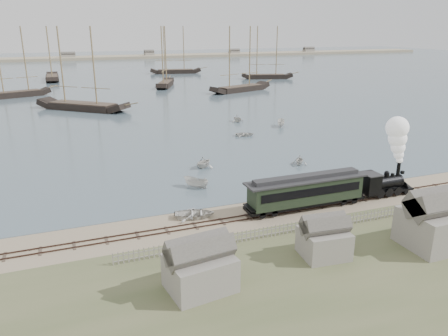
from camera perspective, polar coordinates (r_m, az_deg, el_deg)
name	(u,v)px	position (r m, az deg, el deg)	size (l,w,h in m)	color
ground	(249,209)	(49.85, 3.28, -5.41)	(600.00, 600.00, 0.00)	tan
harbor_water	(99,71)	(213.40, -16.06, 12.06)	(600.00, 336.00, 0.06)	#465B64
rail_track	(256,216)	(48.18, 4.26, -6.25)	(120.00, 1.80, 0.16)	#37241E
picket_fence_west	(216,247)	(41.80, -1.03, -10.26)	(19.00, 0.10, 1.20)	gray
picket_fence_east	(383,219)	(50.46, 20.05, -6.25)	(15.00, 0.10, 1.20)	gray
shed_left	(200,288)	(35.96, -3.09, -15.44)	(5.00, 4.00, 4.10)	gray
shed_mid	(323,256)	(41.35, 12.80, -11.10)	(4.00, 3.50, 3.60)	gray
shed_right	(434,245)	(46.65, 25.70, -9.03)	(6.00, 5.00, 5.10)	gray
far_spit	(86,59)	(292.92, -17.62, 13.37)	(500.00, 20.00, 1.80)	tan
locomotive	(395,161)	(56.52, 21.39, 0.84)	(7.48, 2.79, 9.32)	black
passenger_coach	(306,190)	(50.08, 10.66, -2.86)	(14.48, 2.79, 3.52)	black
beached_dinghy	(195,214)	(47.66, -3.85, -5.97)	(4.40, 3.14, 0.91)	beige
rowboat_1	(204,162)	(63.78, -2.68, 0.79)	(3.27, 2.83, 1.73)	beige
rowboat_2	(196,183)	(56.01, -3.70, -1.92)	(3.48, 1.31, 1.35)	beige
rowboat_3	(245,134)	(82.62, 2.72, 4.46)	(3.57, 2.55, 0.74)	beige
rowboat_4	(299,160)	(66.21, 9.82, 1.06)	(2.70, 2.33, 1.42)	beige
rowboat_5	(281,123)	(91.09, 7.45, 5.83)	(3.72, 1.40, 1.44)	beige
rowboat_7	(237,118)	(94.86, 1.77, 6.52)	(3.04, 2.62, 1.60)	beige
schooner_1	(13,62)	(141.55, -25.80, 12.37)	(18.00, 4.15, 20.00)	black
schooner_2	(79,69)	(113.29, -18.41, 12.22)	(24.58, 5.67, 20.00)	black
schooner_3	(164,57)	(152.07, -7.82, 14.22)	(17.91, 4.13, 20.00)	black
schooner_4	(241,59)	(139.88, 2.22, 14.04)	(22.28, 5.14, 20.00)	black
schooner_5	(268,53)	(175.25, 5.75, 14.78)	(19.83, 4.58, 20.00)	black
schooner_7	(49,53)	(181.98, -21.85, 13.74)	(21.81, 5.03, 20.00)	black
schooner_8	(175,50)	(195.85, -6.43, 15.09)	(21.86, 5.04, 20.00)	black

